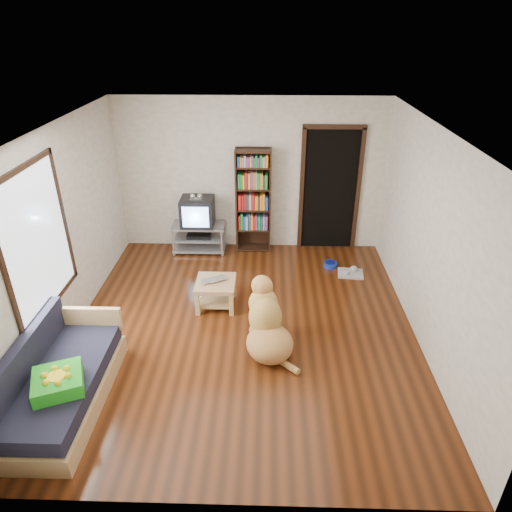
{
  "coord_description": "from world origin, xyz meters",
  "views": [
    {
      "loc": [
        0.3,
        -4.94,
        3.7
      ],
      "look_at": [
        0.15,
        0.35,
        0.9
      ],
      "focal_mm": 32.0,
      "sensor_mm": 36.0,
      "label": 1
    }
  ],
  "objects_px": {
    "bookshelf": "(253,196)",
    "coffee_table": "(216,289)",
    "grey_rag": "(350,274)",
    "tv_stand": "(199,236)",
    "laptop": "(215,282)",
    "sofa": "(60,384)",
    "crt_tv": "(198,211)",
    "green_cushion": "(58,382)",
    "dog_bowl": "(330,264)",
    "dog": "(267,325)"
  },
  "relations": [
    {
      "from": "green_cushion",
      "to": "coffee_table",
      "type": "xyz_separation_m",
      "value": [
        1.33,
        2.12,
        -0.22
      ]
    },
    {
      "from": "laptop",
      "to": "grey_rag",
      "type": "relative_size",
      "value": 0.89
    },
    {
      "from": "bookshelf",
      "to": "coffee_table",
      "type": "xyz_separation_m",
      "value": [
        -0.47,
        -1.83,
        -0.72
      ]
    },
    {
      "from": "dog_bowl",
      "to": "sofa",
      "type": "relative_size",
      "value": 0.12
    },
    {
      "from": "laptop",
      "to": "dog",
      "type": "distance_m",
      "value": 1.14
    },
    {
      "from": "green_cushion",
      "to": "tv_stand",
      "type": "relative_size",
      "value": 0.52
    },
    {
      "from": "bookshelf",
      "to": "laptop",
      "type": "bearing_deg",
      "value": -104.23
    },
    {
      "from": "dog_bowl",
      "to": "grey_rag",
      "type": "bearing_deg",
      "value": -39.81
    },
    {
      "from": "crt_tv",
      "to": "dog",
      "type": "height_order",
      "value": "crt_tv"
    },
    {
      "from": "dog_bowl",
      "to": "sofa",
      "type": "height_order",
      "value": "sofa"
    },
    {
      "from": "grey_rag",
      "to": "tv_stand",
      "type": "xyz_separation_m",
      "value": [
        -2.55,
        0.78,
        0.25
      ]
    },
    {
      "from": "green_cushion",
      "to": "sofa",
      "type": "xyz_separation_m",
      "value": [
        -0.12,
        0.22,
        -0.24
      ]
    },
    {
      "from": "bookshelf",
      "to": "sofa",
      "type": "relative_size",
      "value": 1.0
    },
    {
      "from": "grey_rag",
      "to": "coffee_table",
      "type": "bearing_deg",
      "value": -155.37
    },
    {
      "from": "dog_bowl",
      "to": "tv_stand",
      "type": "relative_size",
      "value": 0.24
    },
    {
      "from": "dog",
      "to": "dog_bowl",
      "type": "bearing_deg",
      "value": 63.72
    },
    {
      "from": "green_cushion",
      "to": "crt_tv",
      "type": "height_order",
      "value": "crt_tv"
    },
    {
      "from": "crt_tv",
      "to": "coffee_table",
      "type": "distance_m",
      "value": 1.88
    },
    {
      "from": "laptop",
      "to": "tv_stand",
      "type": "height_order",
      "value": "tv_stand"
    },
    {
      "from": "grey_rag",
      "to": "dog",
      "type": "height_order",
      "value": "dog"
    },
    {
      "from": "dog_bowl",
      "to": "coffee_table",
      "type": "relative_size",
      "value": 0.4
    },
    {
      "from": "green_cushion",
      "to": "crt_tv",
      "type": "bearing_deg",
      "value": 55.22
    },
    {
      "from": "dog_bowl",
      "to": "sofa",
      "type": "distance_m",
      "value": 4.47
    },
    {
      "from": "tv_stand",
      "to": "sofa",
      "type": "height_order",
      "value": "sofa"
    },
    {
      "from": "crt_tv",
      "to": "sofa",
      "type": "relative_size",
      "value": 0.32
    },
    {
      "from": "laptop",
      "to": "green_cushion",
      "type": "bearing_deg",
      "value": -149.11
    },
    {
      "from": "laptop",
      "to": "crt_tv",
      "type": "relative_size",
      "value": 0.62
    },
    {
      "from": "laptop",
      "to": "grey_rag",
      "type": "bearing_deg",
      "value": -1.35
    },
    {
      "from": "green_cushion",
      "to": "laptop",
      "type": "bearing_deg",
      "value": 35.14
    },
    {
      "from": "dog",
      "to": "green_cushion",
      "type": "bearing_deg",
      "value": -149.54
    },
    {
      "from": "dog",
      "to": "coffee_table",
      "type": "bearing_deg",
      "value": 128.57
    },
    {
      "from": "tv_stand",
      "to": "green_cushion",
      "type": "bearing_deg",
      "value": -102.44
    },
    {
      "from": "dog_bowl",
      "to": "bookshelf",
      "type": "relative_size",
      "value": 0.12
    },
    {
      "from": "grey_rag",
      "to": "coffee_table",
      "type": "distance_m",
      "value": 2.29
    },
    {
      "from": "green_cushion",
      "to": "dog_bowl",
      "type": "xyz_separation_m",
      "value": [
        3.1,
        3.32,
        -0.46
      ]
    },
    {
      "from": "green_cushion",
      "to": "laptop",
      "type": "relative_size",
      "value": 1.3
    },
    {
      "from": "tv_stand",
      "to": "grey_rag",
      "type": "bearing_deg",
      "value": -17.1
    },
    {
      "from": "grey_rag",
      "to": "crt_tv",
      "type": "bearing_deg",
      "value": 162.45
    },
    {
      "from": "dog_bowl",
      "to": "grey_rag",
      "type": "distance_m",
      "value": 0.39
    },
    {
      "from": "sofa",
      "to": "grey_rag",
      "type": "bearing_deg",
      "value": 38.96
    },
    {
      "from": "laptop",
      "to": "coffee_table",
      "type": "distance_m",
      "value": 0.14
    },
    {
      "from": "laptop",
      "to": "sofa",
      "type": "bearing_deg",
      "value": -154.52
    },
    {
      "from": "crt_tv",
      "to": "sofa",
      "type": "height_order",
      "value": "crt_tv"
    },
    {
      "from": "tv_stand",
      "to": "bookshelf",
      "type": "bearing_deg",
      "value": 5.63
    },
    {
      "from": "grey_rag",
      "to": "dog",
      "type": "relative_size",
      "value": 0.39
    },
    {
      "from": "laptop",
      "to": "bookshelf",
      "type": "relative_size",
      "value": 0.2
    },
    {
      "from": "grey_rag",
      "to": "tv_stand",
      "type": "height_order",
      "value": "tv_stand"
    },
    {
      "from": "bookshelf",
      "to": "dog",
      "type": "xyz_separation_m",
      "value": [
        0.26,
        -2.74,
        -0.66
      ]
    },
    {
      "from": "dog_bowl",
      "to": "bookshelf",
      "type": "height_order",
      "value": "bookshelf"
    },
    {
      "from": "grey_rag",
      "to": "dog",
      "type": "bearing_deg",
      "value": -125.81
    }
  ]
}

